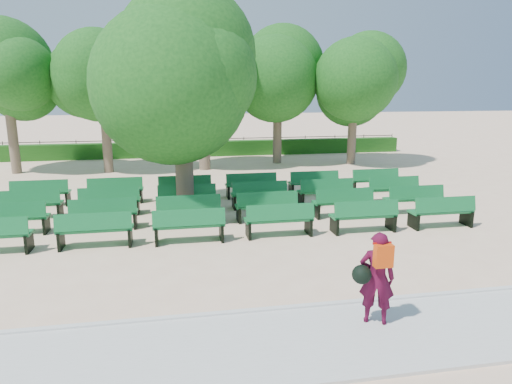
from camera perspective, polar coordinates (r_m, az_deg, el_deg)
ground at (r=14.53m, az=-4.32°, el=-3.51°), size 120.00×120.00×0.00m
paving at (r=7.78m, az=1.99°, el=-18.68°), size 30.00×2.20×0.06m
curb at (r=8.74m, az=0.31°, el=-14.69°), size 30.00×0.12×0.10m
hedge at (r=28.14m, az=-7.47°, el=5.37°), size 26.00×0.70×0.90m
fence at (r=28.59m, az=-7.49°, el=4.58°), size 26.00×0.10×1.02m
tree_line at (r=24.25m, az=-6.91°, el=3.10°), size 21.80×6.80×7.04m
bench_array at (r=14.92m, az=-8.59°, el=-2.78°), size 1.96×0.76×1.21m
tree_among at (r=14.89m, az=-9.37°, el=14.47°), size 4.80×4.80×6.74m
person at (r=8.26m, az=14.76°, el=-10.21°), size 0.83×0.61×1.66m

